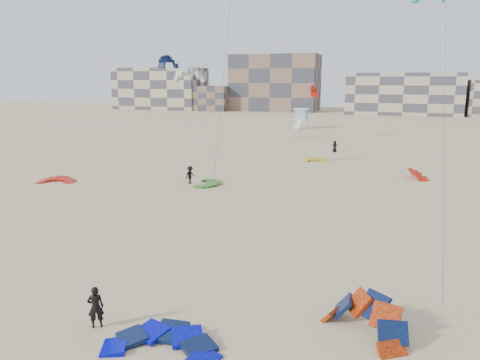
% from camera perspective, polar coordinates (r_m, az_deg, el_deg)
% --- Properties ---
extents(ground, '(320.00, 320.00, 0.00)m').
position_cam_1_polar(ground, '(22.73, -6.55, -14.49)').
color(ground, tan).
rests_on(ground, ground).
extents(kite_ground_blue, '(4.50, 4.71, 1.36)m').
position_cam_1_polar(kite_ground_blue, '(19.43, -9.42, -19.59)').
color(kite_ground_blue, '#0309D8').
rests_on(kite_ground_blue, ground).
extents(kite_ground_orange, '(5.44, 5.43, 3.92)m').
position_cam_1_polar(kite_ground_orange, '(20.77, 14.83, -17.59)').
color(kite_ground_orange, '#EF3B0C').
rests_on(kite_ground_orange, ground).
extents(kite_ground_red, '(4.56, 4.70, 1.35)m').
position_cam_1_polar(kite_ground_red, '(50.83, -21.44, -0.22)').
color(kite_ground_red, red).
rests_on(kite_ground_red, ground).
extents(kite_ground_green, '(4.30, 4.11, 0.72)m').
position_cam_1_polar(kite_ground_green, '(46.38, -4.03, -0.52)').
color(kite_ground_green, '#2D7C1E').
rests_on(kite_ground_green, ground).
extents(kite_ground_red_far, '(3.82, 3.70, 3.04)m').
position_cam_1_polar(kite_ground_red_far, '(52.52, 20.80, 0.21)').
color(kite_ground_red_far, red).
rests_on(kite_ground_red_far, ground).
extents(kite_ground_yellow, '(3.51, 3.68, 1.52)m').
position_cam_1_polar(kite_ground_yellow, '(59.77, 9.13, 2.23)').
color(kite_ground_yellow, gold).
rests_on(kite_ground_yellow, ground).
extents(kitesurfer_main, '(0.79, 0.73, 1.82)m').
position_cam_1_polar(kitesurfer_main, '(21.00, -17.19, -14.58)').
color(kitesurfer_main, black).
rests_on(kitesurfer_main, ground).
extents(kitesurfer_c, '(1.04, 1.30, 1.76)m').
position_cam_1_polar(kitesurfer_c, '(46.68, -6.09, 0.63)').
color(kitesurfer_c, black).
rests_on(kitesurfer_c, ground).
extents(kitesurfer_e, '(0.81, 0.54, 1.64)m').
position_cam_1_polar(kitesurfer_e, '(67.95, 11.47, 4.03)').
color(kitesurfer_e, black).
rests_on(kitesurfer_e, ground).
extents(kite_fly_grey, '(4.50, 4.56, 10.86)m').
position_cam_1_polar(kite_fly_grey, '(52.58, -6.16, 12.47)').
color(kite_fly_grey, silver).
rests_on(kite_fly_grey, ground).
extents(kite_fly_navy, '(8.05, 4.79, 12.93)m').
position_cam_1_polar(kite_fly_navy, '(74.30, -8.75, 13.89)').
color(kite_fly_navy, '#0A1B3F').
rests_on(kite_fly_navy, ground).
extents(kite_fly_red, '(4.50, 8.46, 8.52)m').
position_cam_1_polar(kite_fly_red, '(82.82, 9.01, 10.53)').
color(kite_fly_red, red).
rests_on(kite_fly_red, ground).
extents(lifeguard_tower_far, '(3.05, 5.71, 4.15)m').
position_cam_1_polar(lifeguard_tower_far, '(100.59, 7.45, 7.45)').
color(lifeguard_tower_far, white).
rests_on(lifeguard_tower_far, ground).
extents(condo_west_a, '(30.00, 15.00, 14.00)m').
position_cam_1_polar(condo_west_a, '(167.99, -9.64, 10.93)').
color(condo_west_a, tan).
rests_on(condo_west_a, ground).
extents(condo_west_b, '(28.00, 14.00, 18.00)m').
position_cam_1_polar(condo_west_b, '(157.20, 4.32, 11.72)').
color(condo_west_b, '#80614D').
rests_on(condo_west_b, ground).
extents(condo_mid, '(32.00, 16.00, 12.00)m').
position_cam_1_polar(condo_mid, '(148.40, 19.27, 9.90)').
color(condo_mid, tan).
rests_on(condo_mid, ground).
extents(condo_fill_left, '(12.00, 10.00, 8.00)m').
position_cam_1_polar(condo_fill_left, '(157.82, -3.42, 9.92)').
color(condo_fill_left, '#80614D').
rests_on(condo_fill_left, ground).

